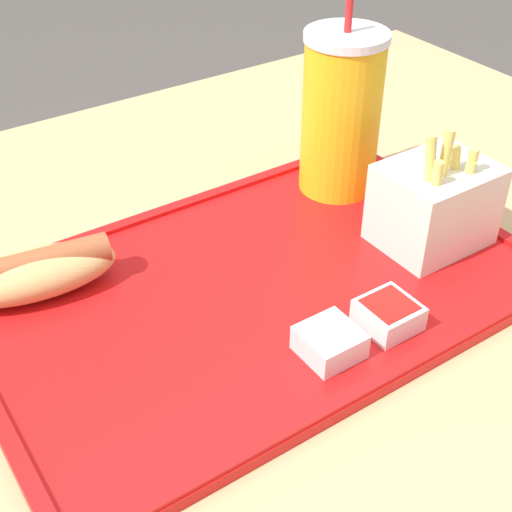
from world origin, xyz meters
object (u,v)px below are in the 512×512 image
at_px(sauce_cup_mayo, 330,341).
at_px(sauce_cup_ketchup, 388,314).
at_px(soda_cup, 341,113).
at_px(hot_dog_far, 35,272).
at_px(fries_carton, 435,204).

xyz_separation_m(sauce_cup_mayo, sauce_cup_ketchup, (0.06, -0.00, 0.00)).
height_order(soda_cup, hot_dog_far, soda_cup).
xyz_separation_m(fries_carton, sauce_cup_mayo, (-0.17, -0.07, -0.03)).
xyz_separation_m(hot_dog_far, sauce_cup_mayo, (0.16, -0.19, -0.01)).
xyz_separation_m(soda_cup, fries_carton, (0.01, -0.13, -0.04)).
bearing_deg(sauce_cup_ketchup, hot_dog_far, 137.74).
height_order(hot_dog_far, sauce_cup_ketchup, hot_dog_far).
height_order(fries_carton, sauce_cup_mayo, fries_carton).
distance_m(sauce_cup_mayo, sauce_cup_ketchup, 0.06).
bearing_deg(soda_cup, sauce_cup_ketchup, -118.41).
distance_m(soda_cup, hot_dog_far, 0.33).
height_order(sauce_cup_mayo, sauce_cup_ketchup, same).
xyz_separation_m(hot_dog_far, fries_carton, (0.33, -0.13, 0.02)).
relative_size(sauce_cup_mayo, sauce_cup_ketchup, 1.00).
bearing_deg(fries_carton, soda_cup, 94.13).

